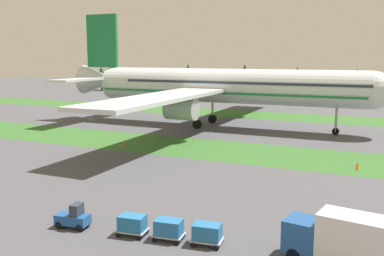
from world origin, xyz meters
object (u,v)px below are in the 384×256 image
object	(u,v)px
airliner	(216,86)
taxiway_marker_2	(358,164)
cargo_dolly_lead	(132,224)
cargo_dolly_second	(169,228)
cargo_dolly_third	(207,233)
baggage_tug	(74,218)
taxiway_marker_3	(123,145)
taxiway_marker_1	(357,168)
catering_truck	(341,238)

from	to	relation	value
airliner	taxiway_marker_2	world-z (taller)	airliner
airliner	cargo_dolly_lead	world-z (taller)	airliner
cargo_dolly_second	cargo_dolly_third	bearing A→B (deg)	-90.00
baggage_tug	taxiway_marker_3	distance (m)	30.82
cargo_dolly_second	taxiway_marker_1	world-z (taller)	cargo_dolly_second
taxiway_marker_3	cargo_dolly_third	bearing A→B (deg)	-46.78
airliner	cargo_dolly_second	world-z (taller)	airliner
cargo_dolly_lead	cargo_dolly_second	xyz separation A→B (m)	(2.87, 0.39, 0.00)
baggage_tug	cargo_dolly_lead	distance (m)	5.03
taxiway_marker_1	taxiway_marker_2	world-z (taller)	taxiway_marker_2
catering_truck	taxiway_marker_2	size ratio (longest dim) A/B	10.59
cargo_dolly_lead	taxiway_marker_1	distance (m)	30.65
cargo_dolly_lead	taxiway_marker_2	world-z (taller)	cargo_dolly_lead
airliner	taxiway_marker_2	size ratio (longest dim) A/B	109.88
baggage_tug	taxiway_marker_3	bearing A→B (deg)	18.94
cargo_dolly_second	taxiway_marker_3	bearing A→B (deg)	31.59
catering_truck	taxiway_marker_2	world-z (taller)	catering_truck
cargo_dolly_lead	catering_truck	distance (m)	14.76
cargo_dolly_lead	taxiway_marker_1	world-z (taller)	cargo_dolly_lead
cargo_dolly_lead	taxiway_marker_2	bearing A→B (deg)	-33.11
cargo_dolly_second	taxiway_marker_2	bearing A→B (deg)	-28.52
taxiway_marker_1	airliner	bearing A→B (deg)	139.76
baggage_tug	taxiway_marker_1	size ratio (longest dim) A/B	4.81
baggage_tug	taxiway_marker_2	bearing A→B (deg)	-40.04
cargo_dolly_lead	airliner	bearing A→B (deg)	7.15
taxiway_marker_3	cargo_dolly_second	bearing A→B (deg)	-50.74
cargo_dolly_lead	taxiway_marker_1	xyz separation A→B (m)	(13.75, 27.38, -0.63)
taxiway_marker_1	cargo_dolly_second	bearing A→B (deg)	-111.95
catering_truck	cargo_dolly_lead	bearing A→B (deg)	103.75
baggage_tug	cargo_dolly_second	distance (m)	7.93
cargo_dolly_lead	taxiway_marker_2	xyz separation A→B (m)	(13.69, 28.78, -0.58)
baggage_tug	airliner	bearing A→B (deg)	1.60
airliner	cargo_dolly_lead	bearing A→B (deg)	14.22
cargo_dolly_lead	cargo_dolly_third	size ratio (longest dim) A/B	1.00
cargo_dolly_lead	cargo_dolly_second	distance (m)	2.90
cargo_dolly_lead	cargo_dolly_third	world-z (taller)	same
taxiway_marker_2	taxiway_marker_3	size ratio (longest dim) A/B	1.06
cargo_dolly_third	taxiway_marker_3	size ratio (longest dim) A/B	3.69
taxiway_marker_1	baggage_tug	bearing A→B (deg)	-123.74
airliner	taxiway_marker_1	bearing A→B (deg)	49.15
cargo_dolly_second	taxiway_marker_2	xyz separation A→B (m)	(10.81, 28.39, -0.58)
airliner	cargo_dolly_third	bearing A→B (deg)	20.45
taxiway_marker_2	taxiway_marker_3	xyz separation A→B (m)	(-32.47, -1.90, -0.02)
baggage_tug	cargo_dolly_lead	xyz separation A→B (m)	(4.98, 0.67, 0.10)
cargo_dolly_second	taxiway_marker_2	distance (m)	30.39
cargo_dolly_third	taxiway_marker_1	size ratio (longest dim) A/B	4.16
airliner	baggage_tug	distance (m)	52.10
cargo_dolly_second	taxiway_marker_3	size ratio (longest dim) A/B	3.69
cargo_dolly_second	catering_truck	world-z (taller)	catering_truck
taxiway_marker_1	taxiway_marker_3	bearing A→B (deg)	-179.13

